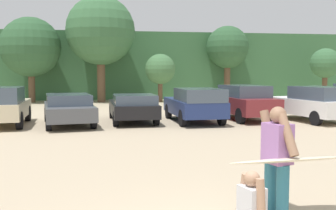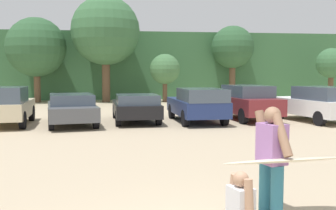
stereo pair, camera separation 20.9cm
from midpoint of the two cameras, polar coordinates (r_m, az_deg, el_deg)
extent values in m
cube|color=#38663D|center=(38.56, -5.36, 5.61)|extent=(108.00, 12.00, 5.67)
cylinder|color=brown|center=(31.09, -18.42, 2.45)|extent=(0.49, 0.49, 2.27)
sphere|color=#2D5633|center=(31.13, -18.57, 8.03)|extent=(4.46, 4.46, 4.46)
cylinder|color=brown|center=(30.35, -8.86, 3.48)|extent=(0.62, 0.62, 3.21)
sphere|color=#38663D|center=(30.51, -8.96, 10.70)|extent=(5.24, 5.24, 5.24)
cylinder|color=brown|center=(29.93, -0.26, 1.92)|extent=(0.36, 0.36, 1.54)
sphere|color=#427042|center=(29.90, -0.26, 5.29)|extent=(2.32, 2.32, 2.32)
cylinder|color=brown|center=(32.99, 9.56, 3.28)|extent=(0.52, 0.52, 2.88)
sphere|color=#2D5633|center=(33.05, 9.63, 8.37)|extent=(3.52, 3.52, 3.52)
cylinder|color=brown|center=(33.85, 22.87, 2.27)|extent=(0.41, 0.41, 2.00)
sphere|color=#38663D|center=(33.84, 22.98, 5.68)|extent=(2.38, 2.38, 2.38)
cube|color=beige|center=(17.98, -22.04, -0.56)|extent=(2.04, 4.33, 0.67)
cube|color=#3F4C5B|center=(17.19, -22.53, 1.38)|extent=(1.75, 2.41, 0.63)
cylinder|color=black|center=(19.26, -19.06, -1.14)|extent=(0.28, 0.73, 0.72)
cylinder|color=black|center=(16.53, -20.19, -2.10)|extent=(0.28, 0.73, 0.72)
cube|color=#4C4F54|center=(17.31, -13.63, -0.81)|extent=(2.66, 4.81, 0.57)
cube|color=#3F4C5B|center=(17.15, -13.64, 0.83)|extent=(2.16, 2.76, 0.44)
cylinder|color=black|center=(18.80, -16.54, -1.33)|extent=(0.33, 0.67, 0.64)
cylinder|color=black|center=(18.90, -11.29, -1.19)|extent=(0.33, 0.67, 0.64)
cylinder|color=black|center=(15.81, -16.39, -2.44)|extent=(0.33, 0.67, 0.64)
cylinder|color=black|center=(15.93, -10.16, -2.27)|extent=(0.33, 0.67, 0.64)
cube|color=black|center=(17.99, -4.49, -0.49)|extent=(2.12, 4.63, 0.56)
cube|color=#3F4C5B|center=(16.97, -4.17, 0.84)|extent=(1.86, 2.16, 0.41)
cylinder|color=black|center=(19.45, -7.45, -0.96)|extent=(0.25, 0.66, 0.66)
cylinder|color=black|center=(19.60, -2.41, -0.87)|extent=(0.25, 0.66, 0.66)
cylinder|color=black|center=(16.47, -6.96, -1.98)|extent=(0.25, 0.66, 0.66)
cylinder|color=black|center=(16.65, -1.02, -1.87)|extent=(0.25, 0.66, 0.66)
cube|color=navy|center=(17.86, 4.47, -0.27)|extent=(2.12, 4.60, 0.67)
cube|color=#3F4C5B|center=(16.84, 5.37, 1.48)|extent=(1.87, 2.57, 0.54)
cylinder|color=black|center=(19.15, 0.84, -0.92)|extent=(0.25, 0.72, 0.71)
cylinder|color=black|center=(19.55, 5.78, -0.82)|extent=(0.25, 0.72, 0.71)
cylinder|color=black|center=(16.25, 2.88, -1.94)|extent=(0.25, 0.72, 0.71)
cylinder|color=black|center=(16.72, 8.61, -1.80)|extent=(0.25, 0.72, 0.71)
cube|color=maroon|center=(19.03, 11.74, 0.06)|extent=(2.16, 4.62, 0.75)
cube|color=#3F4C5B|center=(18.94, 11.84, 2.00)|extent=(1.86, 2.81, 0.55)
cylinder|color=black|center=(20.12, 7.92, -0.70)|extent=(0.28, 0.72, 0.70)
cylinder|color=black|center=(20.73, 12.07, -0.60)|extent=(0.28, 0.72, 0.70)
cylinder|color=black|center=(17.39, 11.31, -1.60)|extent=(0.28, 0.72, 0.70)
cylinder|color=black|center=(18.10, 15.96, -1.45)|extent=(0.28, 0.72, 0.70)
cube|color=white|center=(19.29, 20.87, -0.22)|extent=(2.70, 4.58, 0.72)
cube|color=#3F4C5B|center=(18.75, 22.20, 1.61)|extent=(2.18, 2.70, 0.59)
cylinder|color=black|center=(19.92, 16.35, -1.00)|extent=(0.34, 0.67, 0.64)
cylinder|color=black|center=(20.94, 20.16, -0.83)|extent=(0.34, 0.67, 0.64)
cylinder|color=black|center=(17.70, 21.65, -1.85)|extent=(0.34, 0.67, 0.64)
cylinder|color=black|center=(22.10, 22.37, -0.56)|extent=(0.30, 0.70, 0.68)
cylinder|color=teal|center=(6.41, 16.61, -12.09)|extent=(0.19, 0.19, 0.83)
cylinder|color=teal|center=(6.63, 14.92, -11.49)|extent=(0.19, 0.19, 0.83)
cube|color=#9966A5|center=(6.35, 15.90, -5.46)|extent=(0.42, 0.49, 0.63)
sphere|color=#8C664C|center=(6.29, 15.99, -1.43)|extent=(0.26, 0.26, 0.26)
cylinder|color=#8C664C|center=(6.15, 17.31, -4.26)|extent=(0.26, 0.46, 0.66)
cylinder|color=#8C664C|center=(6.50, 14.62, -3.72)|extent=(0.23, 0.38, 0.68)
cube|color=silver|center=(4.56, 11.90, -14.25)|extent=(0.29, 0.33, 0.43)
sphere|color=tan|center=(4.47, 11.97, -10.57)|extent=(0.18, 0.18, 0.18)
cylinder|color=tan|center=(4.41, 13.15, -13.42)|extent=(0.13, 0.16, 0.46)
cylinder|color=tan|center=(4.65, 10.77, -12.41)|extent=(0.14, 0.20, 0.46)
ellipsoid|color=beige|center=(6.33, 17.56, -7.76)|extent=(2.04, 0.74, 0.20)
camera|label=1|loc=(0.10, -89.46, 0.05)|focal=41.60mm
camera|label=2|loc=(0.10, 90.54, -0.05)|focal=41.60mm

